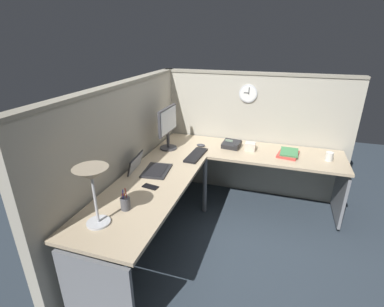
% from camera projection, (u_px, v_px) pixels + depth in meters
% --- Properties ---
extents(ground_plane, '(6.80, 6.80, 0.00)m').
position_uv_depth(ground_plane, '(214.00, 220.00, 3.29)').
color(ground_plane, '#2D3842').
extents(cubicle_wall_back, '(2.57, 0.12, 1.58)m').
position_uv_depth(cubicle_wall_back, '(125.00, 161.00, 2.91)').
color(cubicle_wall_back, '#A8A393').
rests_on(cubicle_wall_back, ground).
extents(cubicle_wall_right, '(0.12, 2.37, 1.58)m').
position_uv_depth(cubicle_wall_right, '(252.00, 135.00, 3.67)').
color(cubicle_wall_right, '#A8A393').
rests_on(cubicle_wall_right, ground).
extents(desk, '(2.35, 2.15, 0.73)m').
position_uv_depth(desk, '(217.00, 178.00, 2.91)').
color(desk, tan).
rests_on(desk, ground).
extents(monitor, '(0.46, 0.20, 0.50)m').
position_uv_depth(monitor, '(168.00, 125.00, 3.28)').
color(monitor, '#38383D').
rests_on(monitor, desk).
extents(laptop, '(0.38, 0.42, 0.22)m').
position_uv_depth(laptop, '(147.00, 168.00, 2.84)').
color(laptop, '#232326').
rests_on(laptop, desk).
extents(keyboard, '(0.44, 0.16, 0.02)m').
position_uv_depth(keyboard, '(196.00, 155.00, 3.18)').
color(keyboard, black).
rests_on(keyboard, desk).
extents(computer_mouse, '(0.06, 0.10, 0.03)m').
position_uv_depth(computer_mouse, '(201.00, 145.00, 3.45)').
color(computer_mouse, '#38383D').
rests_on(computer_mouse, desk).
extents(desk_lamp_dome, '(0.24, 0.24, 0.44)m').
position_uv_depth(desk_lamp_dome, '(92.00, 179.00, 1.91)').
color(desk_lamp_dome, '#B7BABF').
rests_on(desk_lamp_dome, desk).
extents(pen_cup, '(0.08, 0.08, 0.18)m').
position_uv_depth(pen_cup, '(125.00, 203.00, 2.20)').
color(pen_cup, '#4C4C51').
rests_on(pen_cup, desk).
extents(cell_phone, '(0.09, 0.15, 0.01)m').
position_uv_depth(cell_phone, '(150.00, 187.00, 2.53)').
color(cell_phone, black).
rests_on(cell_phone, desk).
extents(office_phone, '(0.22, 0.23, 0.11)m').
position_uv_depth(office_phone, '(232.00, 145.00, 3.41)').
color(office_phone, '#232326').
rests_on(office_phone, desk).
extents(book_stack, '(0.31, 0.26, 0.04)m').
position_uv_depth(book_stack, '(289.00, 153.00, 3.21)').
color(book_stack, '#BF3F38').
rests_on(book_stack, desk).
extents(coffee_mug, '(0.08, 0.08, 0.10)m').
position_uv_depth(coffee_mug, '(329.00, 156.00, 3.05)').
color(coffee_mug, silver).
rests_on(coffee_mug, desk).
extents(tissue_box, '(0.12, 0.12, 0.09)m').
position_uv_depth(tissue_box, '(250.00, 146.00, 3.34)').
color(tissue_box, beige).
rests_on(tissue_box, desk).
extents(wall_clock, '(0.04, 0.22, 0.22)m').
position_uv_depth(wall_clock, '(248.00, 93.00, 3.44)').
color(wall_clock, '#B7BABF').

